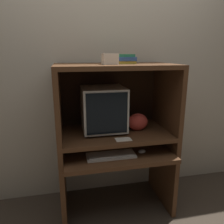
# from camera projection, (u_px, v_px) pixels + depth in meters

# --- Properties ---
(wall_back) EXTENTS (6.00, 0.06, 2.60)m
(wall_back) POSITION_uv_depth(u_px,v_px,m) (108.00, 72.00, 2.20)
(wall_back) COLOR #B2A893
(wall_back) RESTS_ON ground_plane
(desk_base) EXTENTS (1.03, 0.66, 0.63)m
(desk_base) POSITION_uv_depth(u_px,v_px,m) (116.00, 172.00, 2.05)
(desk_base) COLOR #4C2D19
(desk_base) RESTS_ON ground_plane
(desk_monitor_shelf) EXTENTS (1.03, 0.59, 0.15)m
(desk_monitor_shelf) POSITION_uv_depth(u_px,v_px,m) (115.00, 135.00, 2.01)
(desk_monitor_shelf) COLOR #4C2D19
(desk_monitor_shelf) RESTS_ON desk_base
(hutch_upper) EXTENTS (1.03, 0.59, 0.60)m
(hutch_upper) POSITION_uv_depth(u_px,v_px,m) (115.00, 87.00, 1.93)
(hutch_upper) COLOR #4C2D19
(hutch_upper) RESTS_ON desk_monitor_shelf
(crt_monitor) EXTENTS (0.38, 0.38, 0.40)m
(crt_monitor) POSITION_uv_depth(u_px,v_px,m) (103.00, 109.00, 1.97)
(crt_monitor) COLOR beige
(crt_monitor) RESTS_ON desk_monitor_shelf
(keyboard) EXTENTS (0.41, 0.15, 0.03)m
(keyboard) POSITION_uv_depth(u_px,v_px,m) (111.00, 155.00, 1.85)
(keyboard) COLOR beige
(keyboard) RESTS_ON desk_base
(mouse) EXTENTS (0.07, 0.05, 0.03)m
(mouse) POSITION_uv_depth(u_px,v_px,m) (142.00, 151.00, 1.91)
(mouse) COLOR #B7B7B7
(mouse) RESTS_ON desk_base
(snack_bag) EXTENTS (0.19, 0.14, 0.16)m
(snack_bag) POSITION_uv_depth(u_px,v_px,m) (138.00, 122.00, 2.02)
(snack_bag) COLOR #BC382D
(snack_bag) RESTS_ON desk_monitor_shelf
(book_stack) EXTENTS (0.21, 0.17, 0.08)m
(book_stack) POSITION_uv_depth(u_px,v_px,m) (122.00, 59.00, 1.87)
(book_stack) COLOR gold
(book_stack) RESTS_ON hutch_upper
(paper_card) EXTENTS (0.13, 0.08, 0.00)m
(paper_card) POSITION_uv_depth(u_px,v_px,m) (123.00, 139.00, 1.81)
(paper_card) COLOR beige
(paper_card) RESTS_ON desk_monitor_shelf
(storage_box) EXTENTS (0.12, 0.11, 0.09)m
(storage_box) POSITION_uv_depth(u_px,v_px,m) (110.00, 59.00, 1.77)
(storage_box) COLOR beige
(storage_box) RESTS_ON hutch_upper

